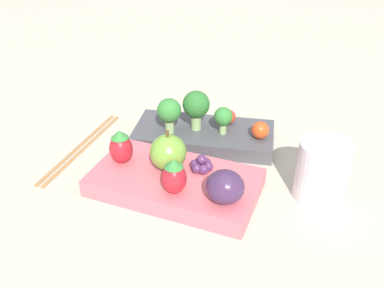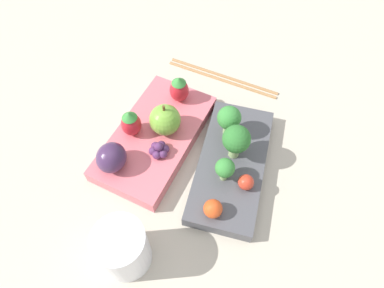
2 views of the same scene
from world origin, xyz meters
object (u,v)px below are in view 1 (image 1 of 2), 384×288
(broccoli_floret_1, at_px, (223,117))
(grape_cluster, at_px, (201,165))
(cherry_tomato_0, at_px, (260,130))
(apple, at_px, (168,152))
(broccoli_floret_0, at_px, (196,106))
(broccoli_floret_2, at_px, (169,112))
(cherry_tomato_1, at_px, (229,117))
(strawberry_1, at_px, (121,147))
(strawberry_0, at_px, (171,176))
(drinking_cup, at_px, (322,171))
(plum, at_px, (225,187))
(chopsticks_pair, at_px, (81,146))
(bento_box_savoury, at_px, (206,136))
(bento_box_fruit, at_px, (175,182))

(broccoli_floret_1, xyz_separation_m, grape_cluster, (-0.01, -0.10, -0.02))
(cherry_tomato_0, distance_m, apple, 0.16)
(broccoli_floret_0, xyz_separation_m, cherry_tomato_0, (0.10, -0.00, -0.03))
(broccoli_floret_2, relative_size, cherry_tomato_1, 2.43)
(broccoli_floret_2, height_order, strawberry_1, broccoli_floret_2)
(cherry_tomato_0, height_order, cherry_tomato_1, cherry_tomato_0)
(cherry_tomato_0, relative_size, strawberry_0, 0.55)
(drinking_cup, bearing_deg, broccoli_floret_2, 161.94)
(plum, bearing_deg, strawberry_0, 178.13)
(strawberry_1, xyz_separation_m, chopsticks_pair, (-0.09, 0.05, -0.04))
(apple, xyz_separation_m, grape_cluster, (0.04, 0.01, -0.02))
(broccoli_floret_2, distance_m, chopsticks_pair, 0.15)
(broccoli_floret_0, xyz_separation_m, apple, (-0.01, -0.11, -0.01))
(broccoli_floret_0, distance_m, broccoli_floret_2, 0.04)
(broccoli_floret_0, distance_m, broccoli_floret_1, 0.04)
(broccoli_floret_1, bearing_deg, grape_cluster, -94.85)
(grape_cluster, bearing_deg, bento_box_savoury, 99.13)
(bento_box_savoury, relative_size, strawberry_1, 4.54)
(cherry_tomato_0, relative_size, cherry_tomato_1, 1.15)
(broccoli_floret_1, height_order, drinking_cup, drinking_cup)
(strawberry_0, distance_m, plum, 0.07)
(bento_box_fruit, xyz_separation_m, cherry_tomato_0, (0.10, 0.12, 0.02))
(apple, height_order, strawberry_1, apple)
(apple, relative_size, chopsticks_pair, 0.27)
(cherry_tomato_0, distance_m, strawberry_0, 0.18)
(bento_box_fruit, bearing_deg, apple, 131.75)
(bento_box_fruit, height_order, grape_cluster, grape_cluster)
(bento_box_fruit, distance_m, strawberry_0, 0.05)
(cherry_tomato_0, bearing_deg, broccoli_floret_2, -172.65)
(bento_box_savoury, relative_size, bento_box_fruit, 0.96)
(grape_cluster, bearing_deg, plum, -53.23)
(strawberry_1, distance_m, plum, 0.16)
(bento_box_savoury, height_order, bento_box_fruit, bento_box_fruit)
(bento_box_savoury, height_order, broccoli_floret_0, broccoli_floret_0)
(bento_box_fruit, distance_m, apple, 0.04)
(broccoli_floret_2, bearing_deg, cherry_tomato_0, 7.35)
(broccoli_floret_0, distance_m, cherry_tomato_0, 0.10)
(cherry_tomato_1, height_order, apple, apple)
(bento_box_savoury, height_order, chopsticks_pair, bento_box_savoury)
(bento_box_savoury, bearing_deg, chopsticks_pair, -160.32)
(grape_cluster, relative_size, chopsticks_pair, 0.15)
(strawberry_0, distance_m, grape_cluster, 0.06)
(broccoli_floret_0, height_order, cherry_tomato_0, broccoli_floret_0)
(bento_box_savoury, relative_size, grape_cluster, 6.95)
(broccoli_floret_1, relative_size, cherry_tomato_1, 1.88)
(broccoli_floret_0, distance_m, apple, 0.11)
(strawberry_0, bearing_deg, plum, -1.87)
(bento_box_savoury, height_order, strawberry_1, strawberry_1)
(plum, bearing_deg, bento_box_savoury, 109.80)
(plum, xyz_separation_m, drinking_cup, (0.11, 0.07, -0.00))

